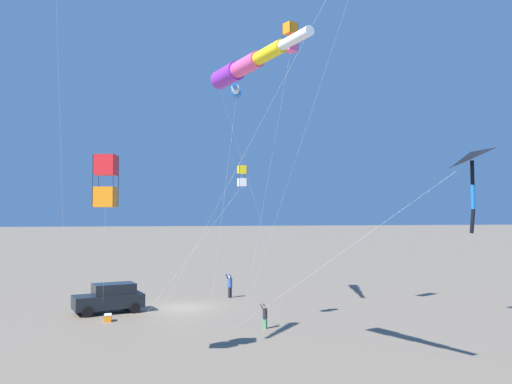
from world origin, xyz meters
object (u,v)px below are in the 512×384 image
(person_adult_flyer, at_px, (230,284))
(kite_box_long_streamer_right, at_px, (242,176))
(kite_box_small_distant, at_px, (106,181))
(kite_delta_orange_high_right, at_px, (470,159))
(cooler_box, at_px, (108,318))
(kite_windsock_rainbow_low_near, at_px, (245,66))
(parked_car, at_px, (110,298))
(person_child_green_jacket, at_px, (265,315))
(kite_windsock_black_fish_shape, at_px, (236,91))
(kite_box_white_trailing, at_px, (290,38))

(person_adult_flyer, xyz_separation_m, kite_box_long_streamer_right, (10.15, -1.35, 7.45))
(person_adult_flyer, bearing_deg, kite_box_small_distant, -26.87)
(kite_delta_orange_high_right, bearing_deg, kite_box_long_streamer_right, -162.84)
(cooler_box, distance_m, kite_delta_orange_high_right, 22.41)
(kite_windsock_rainbow_low_near, relative_size, kite_box_small_distant, 0.89)
(parked_car, relative_size, person_child_green_jacket, 3.48)
(parked_car, height_order, kite_windsock_rainbow_low_near, kite_windsock_rainbow_low_near)
(kite_windsock_black_fish_shape, bearing_deg, cooler_box, -70.20)
(person_adult_flyer, xyz_separation_m, kite_windsock_black_fish_shape, (3.98, -0.40, 13.93))
(kite_windsock_rainbow_low_near, bearing_deg, person_child_green_jacket, 160.02)
(person_adult_flyer, bearing_deg, cooler_box, -51.31)
(kite_delta_orange_high_right, distance_m, kite_box_white_trailing, 17.76)
(cooler_box, height_order, kite_windsock_rainbow_low_near, kite_windsock_rainbow_low_near)
(person_child_green_jacket, distance_m, kite_box_long_streamer_right, 7.87)
(kite_windsock_black_fish_shape, distance_m, kite_box_white_trailing, 6.08)
(kite_delta_orange_high_right, xyz_separation_m, kite_windsock_rainbow_low_near, (-4.86, -6.35, 3.98))
(kite_windsock_black_fish_shape, xyz_separation_m, kite_windsock_rainbow_low_near, (15.54, -2.90, -2.93))
(parked_car, height_order, person_child_green_jacket, parked_car)
(person_adult_flyer, bearing_deg, kite_windsock_rainbow_low_near, -9.60)
(parked_car, relative_size, person_adult_flyer, 2.51)
(cooler_box, height_order, kite_windsock_black_fish_shape, kite_windsock_black_fish_shape)
(cooler_box, height_order, kite_delta_orange_high_right, kite_delta_orange_high_right)
(kite_box_small_distant, bearing_deg, kite_windsock_rainbow_low_near, 63.29)
(parked_car, distance_m, kite_windsock_rainbow_low_near, 19.67)
(kite_windsock_black_fish_shape, relative_size, kite_box_small_distant, 1.13)
(person_child_green_jacket, height_order, kite_delta_orange_high_right, kite_delta_orange_high_right)
(person_child_green_jacket, bearing_deg, kite_delta_orange_high_right, 13.93)
(kite_box_small_distant, bearing_deg, cooler_box, -179.19)
(kite_box_small_distant, bearing_deg, parked_car, -179.47)
(person_adult_flyer, relative_size, kite_delta_orange_high_right, 0.12)
(kite_box_white_trailing, bearing_deg, kite_windsock_rainbow_low_near, -26.72)
(kite_box_long_streamer_right, bearing_deg, kite_box_white_trailing, 106.96)
(cooler_box, height_order, kite_box_long_streamer_right, kite_box_long_streamer_right)
(kite_windsock_rainbow_low_near, xyz_separation_m, kite_box_small_distant, (-2.64, -5.25, -4.40))
(kite_delta_orange_high_right, distance_m, kite_box_small_distant, 13.82)
(parked_car, xyz_separation_m, cooler_box, (2.81, -0.02, -0.74))
(person_child_green_jacket, height_order, kite_windsock_rainbow_low_near, kite_windsock_rainbow_low_near)
(person_adult_flyer, bearing_deg, kite_box_long_streamer_right, -7.55)
(kite_delta_orange_high_right, bearing_deg, cooler_box, -146.02)
(kite_windsock_black_fish_shape, height_order, kite_windsock_rainbow_low_near, kite_windsock_black_fish_shape)
(kite_windsock_rainbow_low_near, bearing_deg, kite_windsock_black_fish_shape, 169.44)
(kite_box_long_streamer_right, bearing_deg, kite_delta_orange_high_right, 17.16)
(cooler_box, bearing_deg, kite_windsock_rainbow_low_near, 23.23)
(person_child_green_jacket, relative_size, kite_box_long_streamer_right, 0.15)
(person_child_green_jacket, distance_m, kite_windsock_black_fish_shape, 15.90)
(kite_windsock_black_fish_shape, relative_size, kite_delta_orange_high_right, 1.03)
(kite_windsock_black_fish_shape, bearing_deg, kite_box_long_streamer_right, -8.67)
(kite_box_long_streamer_right, xyz_separation_m, kite_windsock_black_fish_shape, (-6.17, 0.94, 6.47))
(person_adult_flyer, bearing_deg, person_child_green_jacket, -1.25)
(kite_delta_orange_high_right, bearing_deg, kite_windsock_black_fish_shape, -170.40)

